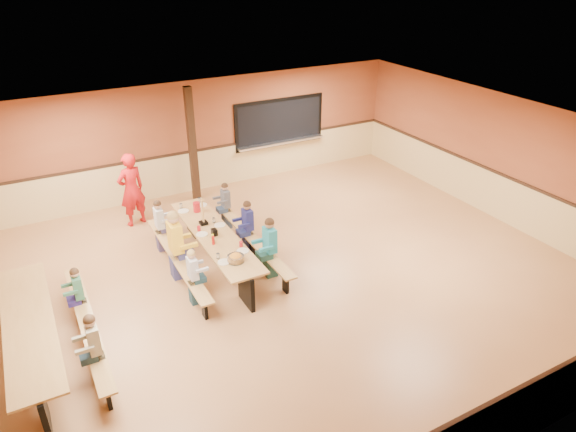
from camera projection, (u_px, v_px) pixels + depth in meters
ground at (280, 279)px, 10.37m from camera, size 12.00×12.00×0.00m
room_envelope at (279, 249)px, 10.06m from camera, size 12.04×10.04×3.02m
kitchen_pass_through at (280, 124)px, 14.67m from camera, size 2.78×0.28×1.38m
structural_post at (192, 146)px, 13.04m from camera, size 0.18×0.18×3.00m
cafeteria_table_main at (215, 243)px, 10.60m from camera, size 1.91×3.70×0.74m
cafeteria_table_second at (31, 334)px, 8.09m from camera, size 1.91×3.70×0.74m
seated_child_white_left at (193, 277)px, 9.42m from camera, size 0.33×0.27×1.13m
seated_adult_yellow at (176, 245)px, 10.13m from camera, size 0.49×0.40×1.45m
seated_child_grey_left at (160, 226)px, 11.13m from camera, size 0.35×0.29×1.18m
seated_child_teal_right at (270, 248)px, 10.20m from camera, size 0.41×0.33×1.28m
seated_child_navy_right at (248, 227)px, 11.05m from camera, size 0.37×0.30×1.20m
seated_child_char_right at (226, 206)px, 12.05m from camera, size 0.33×0.27×1.14m
seated_child_green_sec at (80, 296)px, 8.91m from camera, size 0.32×0.27×1.12m
seated_child_tan_sec at (95, 349)px, 7.67m from camera, size 0.37×0.30×1.21m
standing_woman at (131, 190)px, 12.07m from camera, size 0.76×0.61×1.80m
punch_pitcher at (197, 207)px, 11.37m from camera, size 0.16×0.16×0.22m
chip_bowl at (236, 258)px, 9.55m from camera, size 0.32×0.32×0.15m
napkin_dispenser at (214, 232)px, 10.44m from camera, size 0.10×0.14×0.13m
condiment_mustard at (213, 238)px, 10.18m from camera, size 0.06×0.06×0.17m
condiment_ketchup at (213, 240)px, 10.10m from camera, size 0.06×0.06×0.17m
table_paddle at (203, 218)px, 10.83m from camera, size 0.16×0.16×0.56m
place_settings at (214, 232)px, 10.48m from camera, size 0.65×3.30×0.11m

